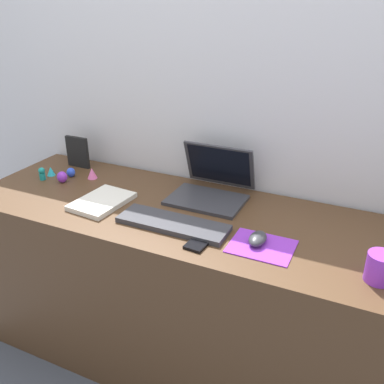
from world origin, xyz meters
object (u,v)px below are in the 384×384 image
at_px(mouse, 258,239).
at_px(toy_figurine_purple, 62,177).
at_px(notebook_pad, 102,201).
at_px(picture_frame, 78,152).
at_px(cell_phone, 201,241).
at_px(toy_figurine_teal, 42,173).
at_px(toy_figurine_cyan, 51,171).
at_px(coffee_mug, 380,268).
at_px(toy_figurine_pink, 92,173).
at_px(keyboard, 173,224).
at_px(laptop, 212,184).
at_px(toy_figurine_blue, 71,172).

height_order(mouse, toy_figurine_purple, toy_figurine_purple).
xyz_separation_m(notebook_pad, picture_frame, (-0.34, 0.28, 0.06)).
xyz_separation_m(cell_phone, notebook_pad, (-0.47, 0.10, 0.01)).
distance_m(cell_phone, toy_figurine_teal, 0.88).
bearing_deg(toy_figurine_purple, toy_figurine_cyan, 158.63).
height_order(notebook_pad, coffee_mug, coffee_mug).
height_order(coffee_mug, toy_figurine_pink, coffee_mug).
bearing_deg(toy_figurine_cyan, coffee_mug, -8.56).
relative_size(notebook_pad, toy_figurine_cyan, 5.83).
bearing_deg(notebook_pad, toy_figurine_purple, 165.22).
xyz_separation_m(cell_phone, toy_figurine_pink, (-0.67, 0.29, 0.02)).
relative_size(toy_figurine_teal, toy_figurine_purple, 1.17).
xyz_separation_m(mouse, picture_frame, (-0.99, 0.31, 0.05)).
distance_m(mouse, toy_figurine_cyan, 1.05).
bearing_deg(cell_phone, picture_frame, 159.94).
distance_m(keyboard, toy_figurine_pink, 0.58).
height_order(toy_figurine_purple, toy_figurine_pink, same).
height_order(laptop, coffee_mug, laptop).
bearing_deg(notebook_pad, toy_figurine_teal, 172.27).
xyz_separation_m(mouse, coffee_mug, (0.38, -0.04, 0.02)).
distance_m(keyboard, toy_figurine_cyan, 0.75).
xyz_separation_m(keyboard, coffee_mug, (0.69, -0.03, 0.03)).
bearing_deg(toy_figurine_blue, cell_phone, -19.27).
bearing_deg(picture_frame, mouse, -17.43).
relative_size(toy_figurine_purple, toy_figurine_pink, 1.01).
bearing_deg(toy_figurine_purple, toy_figurine_teal, -170.93).
bearing_deg(toy_figurine_purple, coffee_mug, -7.53).
relative_size(toy_figurine_cyan, toy_figurine_pink, 0.84).
xyz_separation_m(notebook_pad, toy_figurine_purple, (-0.29, 0.10, 0.01)).
xyz_separation_m(toy_figurine_cyan, toy_figurine_purple, (0.10, -0.04, 0.00)).
height_order(toy_figurine_purple, toy_figurine_blue, toy_figurine_purple).
height_order(keyboard, toy_figurine_blue, toy_figurine_blue).
bearing_deg(laptop, mouse, -45.07).
height_order(toy_figurine_teal, toy_figurine_pink, toy_figurine_teal).
relative_size(cell_phone, toy_figurine_cyan, 3.11).
bearing_deg(toy_figurine_pink, keyboard, -23.77).
relative_size(picture_frame, toy_figurine_blue, 3.52).
xyz_separation_m(keyboard, notebook_pad, (-0.34, 0.04, 0.00)).
height_order(keyboard, toy_figurine_teal, toy_figurine_teal).
distance_m(laptop, coffee_mug, 0.74).
relative_size(notebook_pad, toy_figurine_teal, 4.13).
distance_m(keyboard, cell_phone, 0.15).
height_order(laptop, cell_phone, laptop).
distance_m(toy_figurine_cyan, toy_figurine_blue, 0.10).
height_order(laptop, keyboard, laptop).
relative_size(picture_frame, toy_figurine_purple, 3.03).
height_order(cell_phone, toy_figurine_teal, toy_figurine_teal).
relative_size(keyboard, notebook_pad, 1.71).
bearing_deg(cell_phone, toy_figurine_pink, 161.36).
distance_m(mouse, toy_figurine_purple, 0.95).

